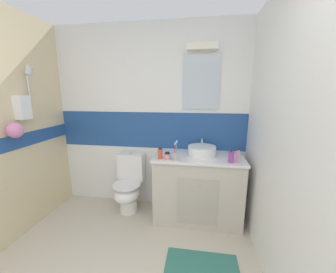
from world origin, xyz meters
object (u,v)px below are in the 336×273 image
at_px(toothbrush_cup, 176,155).
at_px(hair_gel_jar, 167,156).
at_px(soap_dispenser, 231,157).
at_px(lotion_bottle_short, 160,153).
at_px(toilet, 129,185).
at_px(sink_basin, 202,150).
at_px(toothpaste_tube_upright, 238,156).

distance_m(toothbrush_cup, hair_gel_jar, 0.10).
height_order(soap_dispenser, hair_gel_jar, soap_dispenser).
distance_m(toothbrush_cup, lotion_bottle_short, 0.18).
bearing_deg(toilet, sink_basin, 0.57).
bearing_deg(soap_dispenser, toothbrush_cup, -179.85).
bearing_deg(hair_gel_jar, lotion_bottle_short, -178.39).
distance_m(toilet, toothpaste_tube_upright, 1.49).
distance_m(sink_basin, toothbrush_cup, 0.39).
bearing_deg(toilet, soap_dispenser, -10.06).
bearing_deg(toothbrush_cup, soap_dispenser, 0.15).
relative_size(sink_basin, soap_dispenser, 2.38).
distance_m(toilet, hair_gel_jar, 0.80).
relative_size(sink_basin, toilet, 0.49).
bearing_deg(sink_basin, toothpaste_tube_upright, -29.13).
bearing_deg(toothbrush_cup, toilet, 161.05).
bearing_deg(hair_gel_jar, sink_basin, 29.48).
height_order(sink_basin, toothpaste_tube_upright, sink_basin).
xyz_separation_m(toilet, soap_dispenser, (1.29, -0.23, 0.55)).
bearing_deg(sink_basin, hair_gel_jar, -150.52).
xyz_separation_m(sink_basin, toothpaste_tube_upright, (0.39, -0.22, 0.02)).
bearing_deg(soap_dispenser, toothpaste_tube_upright, 13.78).
bearing_deg(toothpaste_tube_upright, toilet, 171.27).
distance_m(sink_basin, soap_dispenser, 0.40).
xyz_separation_m(sink_basin, lotion_bottle_short, (-0.49, -0.23, 0.00)).
distance_m(soap_dispenser, lotion_bottle_short, 0.80).
height_order(sink_basin, toothbrush_cup, toothbrush_cup).
bearing_deg(sink_basin, toilet, -179.43).
bearing_deg(toilet, lotion_bottle_short, -24.30).
distance_m(toilet, toothbrush_cup, 0.89).
bearing_deg(hair_gel_jar, soap_dispenser, -0.90).
bearing_deg(toilet, toothbrush_cup, -18.95).
distance_m(hair_gel_jar, toothpaste_tube_upright, 0.80).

